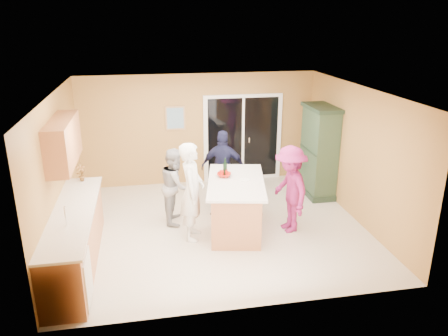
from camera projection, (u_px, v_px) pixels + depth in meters
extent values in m
plane|color=beige|center=(217.00, 227.00, 8.35)|extent=(5.50, 5.50, 0.00)
cube|color=silver|center=(216.00, 91.00, 7.50)|extent=(5.50, 5.00, 0.10)
cube|color=tan|center=(199.00, 129.00, 10.25)|extent=(5.50, 0.10, 2.60)
cube|color=tan|center=(249.00, 223.00, 5.61)|extent=(5.50, 0.10, 2.60)
cube|color=tan|center=(58.00, 172.00, 7.45)|extent=(0.10, 5.00, 2.60)
cube|color=tan|center=(357.00, 154.00, 8.40)|extent=(0.10, 5.00, 2.60)
cube|color=#C57B4C|center=(75.00, 239.00, 6.95)|extent=(0.60, 3.00, 0.90)
cube|color=silver|center=(66.00, 281.00, 5.94)|extent=(0.62, 0.60, 0.72)
cube|color=silver|center=(73.00, 213.00, 6.80)|extent=(0.65, 3.05, 0.04)
cylinder|color=silver|center=(66.00, 216.00, 6.27)|extent=(0.02, 0.02, 0.30)
cube|color=#C57B4C|center=(63.00, 142.00, 7.11)|extent=(0.35, 1.60, 0.75)
cube|color=white|center=(243.00, 138.00, 10.48)|extent=(1.90, 0.05, 2.10)
cube|color=black|center=(243.00, 138.00, 10.47)|extent=(1.70, 0.03, 1.94)
cube|color=white|center=(243.00, 138.00, 10.47)|extent=(0.06, 0.04, 1.94)
cube|color=silver|center=(249.00, 140.00, 10.50)|extent=(0.02, 0.03, 0.12)
cube|color=tan|center=(175.00, 118.00, 10.04)|extent=(0.46, 0.03, 0.56)
cube|color=teal|center=(175.00, 118.00, 10.02)|extent=(0.38, 0.02, 0.48)
cube|color=#C57B4C|center=(236.00, 206.00, 8.12)|extent=(1.16, 1.79, 0.94)
cube|color=silver|center=(236.00, 182.00, 7.95)|extent=(1.36, 2.03, 0.04)
cube|color=black|center=(236.00, 226.00, 8.25)|extent=(1.06, 1.69, 0.11)
cube|color=#1E3122|center=(316.00, 191.00, 9.91)|extent=(0.56, 1.06, 0.12)
cube|color=#385136|center=(319.00, 152.00, 9.60)|extent=(0.50, 1.00, 1.88)
cube|color=#1E3122|center=(322.00, 108.00, 9.28)|extent=(0.58, 1.10, 0.08)
imported|color=silver|center=(192.00, 192.00, 7.68)|extent=(0.56, 0.73, 1.79)
imported|color=#A8A8AB|center=(176.00, 186.00, 8.38)|extent=(0.65, 0.79, 1.48)
imported|color=#191A37|center=(223.00, 168.00, 9.15)|extent=(1.02, 0.68, 1.61)
imported|color=#881D4A|center=(290.00, 189.00, 7.98)|extent=(0.72, 1.12, 1.64)
imported|color=red|center=(224.00, 175.00, 8.14)|extent=(0.32, 0.32, 0.06)
imported|color=#B31611|center=(81.00, 173.00, 7.98)|extent=(0.21, 0.18, 0.33)
cylinder|color=red|center=(226.00, 172.00, 8.22)|extent=(0.08, 0.08, 0.11)
cylinder|color=red|center=(221.00, 173.00, 8.16)|extent=(0.08, 0.08, 0.11)
cylinder|color=black|center=(225.00, 169.00, 8.19)|extent=(0.08, 0.08, 0.24)
cylinder|color=black|center=(225.00, 161.00, 8.14)|extent=(0.03, 0.03, 0.09)
cylinder|color=silver|center=(245.00, 180.00, 7.97)|extent=(0.24, 0.24, 0.01)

